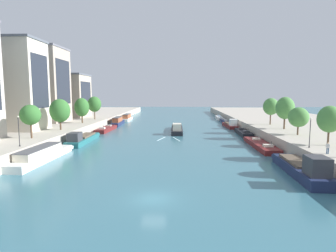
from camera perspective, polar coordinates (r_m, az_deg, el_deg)
ground_plane at (r=29.70m, az=-3.00°, el=-14.73°), size 400.00×400.00×0.00m
quay_left at (r=93.04m, az=-24.34°, el=0.21°), size 36.00×170.00×2.56m
quay_right at (r=90.76m, az=26.16°, el=-0.03°), size 36.00×170.00×2.56m
barge_midriver at (r=78.59m, az=1.85°, el=-0.57°), size 3.28×18.43×2.94m
wake_behind_barge at (r=66.52m, az=0.14°, el=-2.67°), size 5.60×5.91×0.03m
moored_boat_left_lone at (r=49.38m, az=-24.52°, el=-5.42°), size 3.53×17.00×2.37m
moored_boat_left_second at (r=64.46m, az=-17.23°, el=-2.50°), size 3.41×16.20×2.89m
moored_boat_left_end at (r=82.81m, az=-12.59°, el=-0.59°), size 3.29×14.26×2.16m
moored_boat_left_upstream at (r=97.31m, az=-10.27°, el=0.90°), size 2.89×14.06×2.81m
moored_boat_left_midway at (r=113.16m, az=-8.43°, el=1.70°), size 2.75×13.39×2.66m
moored_boat_right_end at (r=41.01m, az=25.84°, el=-7.79°), size 3.65×15.34×3.57m
moored_boat_right_upstream at (r=59.23m, az=18.52°, el=-3.69°), size 3.24×16.93×2.09m
moored_boat_right_midway at (r=76.03m, az=15.27°, el=-1.30°), size 3.10×13.54×2.17m
moored_boat_right_gap_after at (r=91.30m, az=12.73°, el=0.27°), size 3.10×13.73×2.99m
moored_boat_right_near at (r=106.23m, az=11.50°, el=0.99°), size 2.04×10.91×2.06m
moored_boat_right_far at (r=118.05m, az=10.41°, el=1.66°), size 2.00×11.94×2.41m
tree_left_nearest at (r=57.28m, az=-26.48°, el=2.05°), size 3.72×3.72×6.26m
tree_left_by_lamp at (r=67.83m, az=-21.37°, el=2.95°), size 4.55×4.55×7.06m
tree_left_midway at (r=81.53m, az=-17.33°, el=3.70°), size 4.06×4.06×7.05m
tree_left_far at (r=92.34m, az=-14.92°, el=4.35°), size 4.31×4.31×7.34m
tree_right_end_of_row at (r=50.97m, az=30.31°, el=1.21°), size 3.69×3.69×6.38m
tree_right_past_mid at (r=61.27m, az=25.29°, el=1.65°), size 3.95×3.95×5.57m
tree_right_far at (r=70.14m, az=22.97°, el=3.42°), size 4.25×4.25×7.52m
tree_right_nearest at (r=78.88m, az=20.43°, el=3.77°), size 4.05×4.05×7.10m
lamppost_left_bank at (r=49.26m, az=-28.39°, el=-0.68°), size 0.28×0.28×4.84m
lamppost_right_bank at (r=47.64m, az=27.22°, el=-0.97°), size 0.28×0.28×4.63m
building_left_middle at (r=72.90m, az=-30.03°, el=7.35°), size 15.33×9.38×20.45m
building_left_tall at (r=88.73m, az=-23.76°, el=7.78°), size 10.43×12.01×21.59m
building_left_far_end at (r=104.44m, az=-19.51°, el=5.92°), size 11.80×12.97×15.07m
person_on_quay at (r=44.12m, az=30.06°, el=-3.81°), size 0.35×0.46×1.62m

